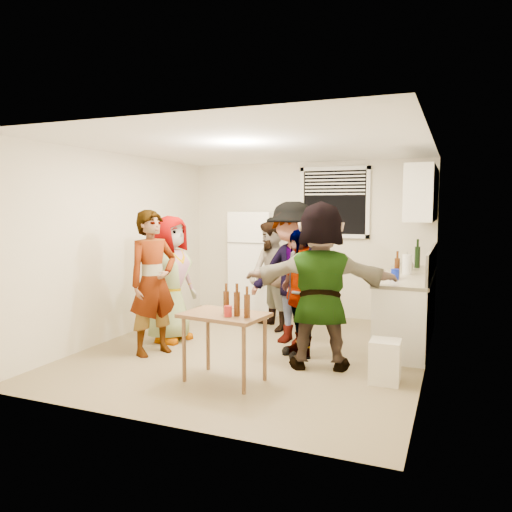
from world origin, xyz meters
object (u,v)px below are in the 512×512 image
at_px(red_cup, 228,316).
at_px(guest_black, 299,356).
at_px(guest_grey, 171,340).
at_px(trash_bin, 385,359).
at_px(refrigerator, 256,264).
at_px(serving_table, 225,381).
at_px(kettle, 408,270).
at_px(wine_bottle, 417,268).
at_px(guest_stripe, 155,353).
at_px(guest_back_left, 272,329).
at_px(beer_bottle_table, 237,316).
at_px(beer_bottle_counter, 397,278).
at_px(blue_cup, 395,280).
at_px(guest_orange, 319,367).
at_px(guest_back_right, 292,343).

height_order(red_cup, guest_black, red_cup).
bearing_deg(guest_grey, trash_bin, -92.41).
xyz_separation_m(refrigerator, serving_table, (0.86, -3.00, -0.85)).
height_order(kettle, wine_bottle, wine_bottle).
bearing_deg(kettle, guest_stripe, -157.70).
height_order(serving_table, guest_back_left, serving_table).
height_order(guest_grey, guest_black, guest_grey).
relative_size(trash_bin, guest_back_left, 0.28).
distance_m(guest_back_left, guest_black, 1.32).
bearing_deg(beer_bottle_table, trash_bin, 24.65).
bearing_deg(red_cup, beer_bottle_counter, 54.58).
bearing_deg(guest_back_left, refrigerator, 165.83).
height_order(blue_cup, beer_bottle_table, blue_cup).
xyz_separation_m(kettle, trash_bin, (-0.00, -2.13, -0.65)).
distance_m(serving_table, guest_orange, 1.12).
height_order(beer_bottle_table, guest_black, beer_bottle_table).
bearing_deg(beer_bottle_counter, guest_orange, -124.03).
xyz_separation_m(kettle, blue_cup, (-0.06, -0.99, 0.00)).
bearing_deg(blue_cup, guest_black, -150.11).
xyz_separation_m(beer_bottle_counter, red_cup, (-1.39, -1.95, -0.19)).
relative_size(beer_bottle_counter, trash_bin, 0.57).
bearing_deg(trash_bin, guest_back_left, 138.32).
height_order(kettle, guest_grey, kettle).
height_order(serving_table, red_cup, red_cup).
xyz_separation_m(beer_bottle_counter, guest_black, (-1.03, -0.72, -0.90)).
bearing_deg(guest_black, red_cup, -58.52).
height_order(refrigerator, guest_orange, refrigerator).
height_order(beer_bottle_table, guest_back_left, beer_bottle_table).
height_order(beer_bottle_table, guest_grey, beer_bottle_table).
relative_size(wine_bottle, beer_bottle_counter, 1.24).
height_order(trash_bin, serving_table, trash_bin).
bearing_deg(guest_orange, guest_grey, -23.67).
bearing_deg(guest_back_right, beer_bottle_table, -79.64).
distance_m(refrigerator, wine_bottle, 2.50).
relative_size(trash_bin, guest_orange, 0.24).
bearing_deg(guest_back_right, guest_orange, -43.12).
xyz_separation_m(beer_bottle_counter, blue_cup, (-0.01, -0.13, 0.00)).
relative_size(beer_bottle_counter, guest_black, 0.16).
height_order(blue_cup, red_cup, blue_cup).
distance_m(trash_bin, guest_back_right, 1.72).
bearing_deg(serving_table, beer_bottle_counter, 51.06).
bearing_deg(red_cup, trash_bin, 25.50).
distance_m(blue_cup, red_cup, 2.29).
height_order(wine_bottle, guest_stripe, wine_bottle).
bearing_deg(guest_stripe, kettle, -27.47).
height_order(kettle, guest_back_right, kettle).
xyz_separation_m(serving_table, guest_grey, (-1.34, 1.14, 0.00)).
bearing_deg(refrigerator, red_cup, -72.84).
distance_m(kettle, guest_back_left, 2.11).
distance_m(beer_bottle_counter, guest_stripe, 3.12).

